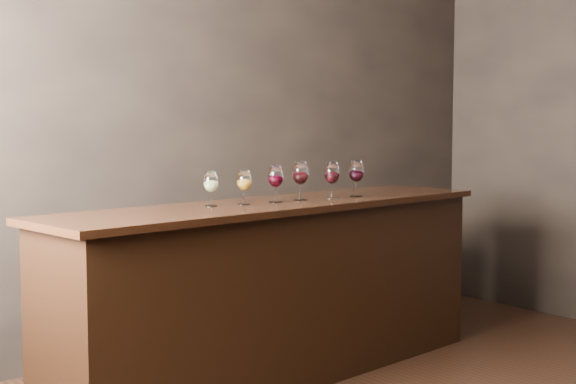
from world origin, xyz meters
TOP-DOWN VIEW (x-y plane):
  - room_shell at (-0.23, 0.11)m, footprint 5.02×4.52m
  - bar_counter at (0.01, 1.37)m, footprint 2.76×0.87m
  - bar_top at (0.01, 1.37)m, footprint 2.85×0.94m
  - back_bar_shelf at (0.27, 2.03)m, footprint 2.23×0.40m
  - glass_white at (-0.41, 1.40)m, footprint 0.08×0.08m
  - glass_amber at (-0.23, 1.35)m, footprint 0.08×0.08m
  - glass_red_a at (-0.01, 1.36)m, footprint 0.09×0.09m
  - glass_red_b at (0.17, 1.37)m, footprint 0.09×0.09m
  - glass_red_c at (0.37, 1.34)m, footprint 0.09×0.09m
  - glass_red_d at (0.57, 1.34)m, footprint 0.09×0.09m

SIDE VIEW (x-z plane):
  - back_bar_shelf at x=0.27m, z-range 0.00..0.80m
  - bar_counter at x=0.01m, z-range 0.00..0.95m
  - bar_top at x=0.01m, z-range 0.95..0.98m
  - glass_white at x=-0.41m, z-range 1.02..1.20m
  - glass_amber at x=-0.23m, z-range 1.02..1.20m
  - glass_red_a at x=-0.01m, z-range 1.02..1.22m
  - glass_red_c at x=0.37m, z-range 1.02..1.23m
  - glass_red_d at x=0.57m, z-range 1.02..1.23m
  - glass_red_b at x=0.17m, z-range 1.02..1.24m
  - room_shell at x=-0.23m, z-range 0.40..3.21m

